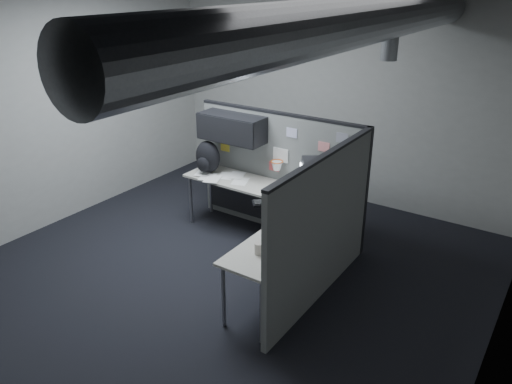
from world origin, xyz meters
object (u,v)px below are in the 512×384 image
Objects in this scene: phone at (286,240)px; keyboard at (272,202)px; desk at (270,207)px; monitor at (321,181)px; backpack at (207,158)px.

keyboard is at bearing 132.76° from phone.
desk is 0.70m from monitor.
monitor is 1.32× the size of keyboard.
phone is (0.73, -0.84, 0.16)m from desk.
desk is at bearing -142.46° from monitor.
monitor reaches higher than backpack.
phone reaches higher than desk.
backpack reaches higher than desk.
monitor is at bearing 26.95° from desk.
monitor is 1.69m from backpack.
keyboard is (0.11, -0.12, 0.14)m from desk.
backpack is (-1.89, 1.10, 0.17)m from phone.
monitor is 0.62m from keyboard.
keyboard is at bearing -126.35° from monitor.
monitor is 1.15m from phone.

